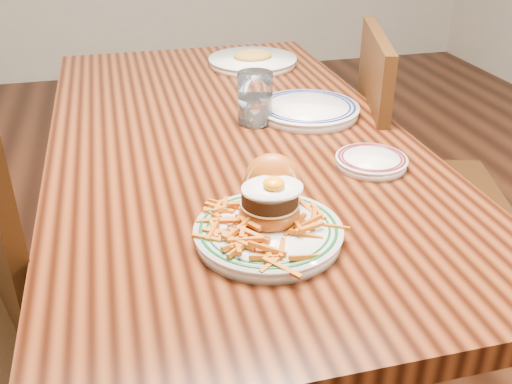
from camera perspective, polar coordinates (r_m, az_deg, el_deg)
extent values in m
plane|color=black|center=(1.83, -2.19, -16.13)|extent=(6.00, 6.00, 0.00)
cube|color=black|center=(1.41, -2.73, 5.10)|extent=(0.85, 1.60, 0.05)
cylinder|color=black|center=(2.22, -15.75, 2.60)|extent=(0.07, 0.07, 0.70)
cylinder|color=black|center=(2.30, 2.61, 4.68)|extent=(0.07, 0.07, 0.70)
cylinder|color=#381F0B|center=(1.65, -22.95, -14.52)|extent=(0.04, 0.04, 0.44)
cube|color=#381F0B|center=(1.81, 16.77, -0.41)|extent=(0.54, 0.54, 0.04)
cube|color=#381F0B|center=(1.66, 11.37, 7.39)|extent=(0.16, 0.43, 0.47)
cylinder|color=#381F0B|center=(2.13, 19.74, -3.54)|extent=(0.04, 0.04, 0.43)
cylinder|color=#381F0B|center=(2.05, 9.71, -3.43)|extent=(0.04, 0.04, 0.43)
cylinder|color=#381F0B|center=(1.84, 22.67, -9.75)|extent=(0.04, 0.04, 0.43)
cylinder|color=#381F0B|center=(1.75, 10.93, -9.98)|extent=(0.04, 0.04, 0.43)
cylinder|color=silver|center=(0.98, 1.23, -4.34)|extent=(0.25, 0.25, 0.02)
cylinder|color=silver|center=(0.97, 1.23, -3.72)|extent=(0.26, 0.26, 0.01)
torus|color=#0D4A1E|center=(0.97, 1.23, -3.63)|extent=(0.24, 0.24, 0.01)
torus|color=#0D4A1E|center=(0.97, 1.23, -3.63)|extent=(0.21, 0.21, 0.01)
ellipsoid|color=#9A4A13|center=(0.99, 1.37, -2.05)|extent=(0.11, 0.11, 0.05)
cylinder|color=#DBC289|center=(0.98, 1.39, -1.15)|extent=(0.10, 0.10, 0.00)
cylinder|color=black|center=(0.97, 1.40, -0.42)|extent=(0.10, 0.10, 0.03)
ellipsoid|color=white|center=(0.96, 1.64, 0.36)|extent=(0.11, 0.09, 0.01)
ellipsoid|color=orange|center=(0.96, 1.79, 0.84)|extent=(0.04, 0.04, 0.02)
ellipsoid|color=#9A4A13|center=(1.03, 1.63, 1.10)|extent=(0.12, 0.11, 0.11)
cylinder|color=#DBC289|center=(1.01, 1.57, 0.59)|extent=(0.10, 0.06, 0.09)
cylinder|color=silver|center=(1.25, 11.44, 2.87)|extent=(0.15, 0.15, 0.02)
cylinder|color=silver|center=(1.25, 11.48, 3.31)|extent=(0.15, 0.15, 0.01)
torus|color=#55131B|center=(1.25, 11.49, 3.38)|extent=(0.14, 0.14, 0.01)
torus|color=#55131B|center=(1.25, 11.49, 3.38)|extent=(0.13, 0.13, 0.00)
cube|color=silver|center=(1.26, 12.06, 3.59)|extent=(0.08, 0.07, 0.00)
cylinder|color=silver|center=(1.51, 5.19, 8.02)|extent=(0.26, 0.26, 0.02)
cylinder|color=silver|center=(1.50, 5.21, 8.48)|extent=(0.27, 0.27, 0.01)
torus|color=#0F164F|center=(1.50, 5.22, 8.56)|extent=(0.25, 0.25, 0.01)
torus|color=#0F164F|center=(1.50, 5.22, 8.56)|extent=(0.22, 0.22, 0.01)
cylinder|color=white|center=(1.43, -0.09, 9.35)|extent=(0.09, 0.09, 0.13)
cylinder|color=silver|center=(1.44, -0.09, 8.21)|extent=(0.07, 0.07, 0.06)
cylinder|color=silver|center=(1.93, -0.33, 12.81)|extent=(0.28, 0.28, 0.02)
cylinder|color=silver|center=(1.92, -0.34, 13.20)|extent=(0.29, 0.29, 0.01)
ellipsoid|color=#A7852F|center=(1.92, -0.34, 13.48)|extent=(0.13, 0.11, 0.04)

